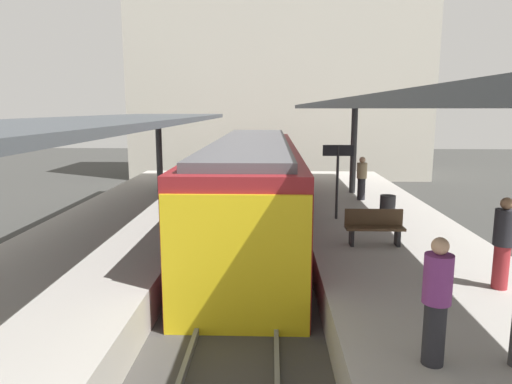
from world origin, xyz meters
The scene contains 16 objects.
ground_plane centered at (0.00, 0.00, 0.00)m, with size 80.00×80.00×0.00m, color #383835.
platform_left centered at (-3.80, 0.00, 0.50)m, with size 4.40×28.00×1.00m, color #ADA8A0.
platform_right centered at (3.80, 0.00, 0.50)m, with size 4.40×28.00×1.00m, color #ADA8A0.
track_ballast centered at (0.00, 0.00, 0.10)m, with size 3.20×28.00×0.20m, color #423F3D.
rail_near_side centered at (-0.72, 0.00, 0.27)m, with size 0.08×28.00×0.14m, color slate.
rail_far_side centered at (0.72, 0.00, 0.27)m, with size 0.08×28.00×0.14m, color slate.
commuter_train centered at (0.00, 4.28, 1.73)m, with size 2.78×13.92×3.10m.
canopy_left centered at (-3.80, 1.40, 3.89)m, with size 4.18×21.00×3.01m.
canopy_right centered at (3.80, 1.40, 4.30)m, with size 4.18×21.00×3.42m.
platform_bench centered at (3.11, 0.52, 1.46)m, with size 1.40×0.41×0.86m.
platform_sign centered at (2.57, 3.21, 2.62)m, with size 0.90×0.08×2.21m.
litter_bin centered at (3.97, 2.78, 1.40)m, with size 0.44×0.44×0.80m, color #2D2D30.
passenger_near_bench centered at (3.87, 6.23, 1.81)m, with size 0.36×0.36×1.56m.
passenger_mid_platform centered at (2.71, -4.89, 1.88)m, with size 0.36×0.36×1.69m.
passenger_far_end centered at (4.82, -2.23, 1.88)m, with size 0.36×0.36×1.70m.
station_building_backdrop centered at (1.07, 20.00, 5.50)m, with size 18.00×6.00×11.00m, color beige.
Camera 1 is at (0.61, -10.54, 4.26)m, focal length 32.84 mm.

